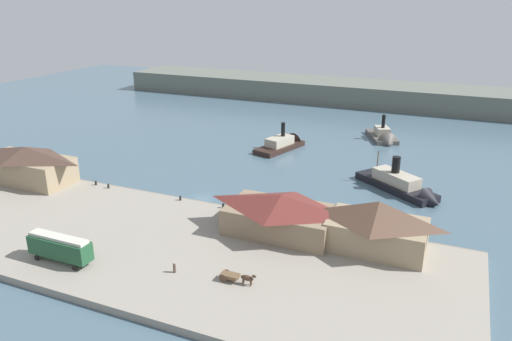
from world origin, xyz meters
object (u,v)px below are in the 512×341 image
at_px(horse_cart, 236,276).
at_px(ferry_departing_north, 384,138).
at_px(ferry_shed_west_terminal, 281,213).
at_px(ferry_outer_harbor, 404,187).
at_px(street_tram, 60,247).
at_px(ferry_shed_east_terminal, 377,225).
at_px(pedestrian_near_cart, 174,268).
at_px(ferry_shed_central_terminal, 27,164).
at_px(mooring_post_center_west, 96,183).
at_px(mooring_post_center_east, 180,198).
at_px(ferry_approaching_west, 285,144).
at_px(mooring_post_east, 223,206).
at_px(mooring_post_west, 108,186).

distance_m(horse_cart, ferry_departing_north, 87.12).
height_order(ferry_shed_west_terminal, ferry_outer_harbor, ferry_shed_west_terminal).
bearing_deg(ferry_outer_harbor, street_tram, -130.39).
bearing_deg(horse_cart, ferry_outer_harbor, 69.89).
relative_size(ferry_shed_east_terminal, pedestrian_near_cart, 9.38).
height_order(ferry_shed_central_terminal, street_tram, ferry_shed_central_terminal).
distance_m(mooring_post_center_west, ferry_departing_north, 82.45).
distance_m(mooring_post_center_east, ferry_approaching_west, 46.46).
height_order(ferry_shed_west_terminal, ferry_shed_east_terminal, ferry_shed_east_terminal).
bearing_deg(ferry_shed_west_terminal, mooring_post_east, 159.27).
height_order(mooring_post_west, ferry_outer_harbor, ferry_outer_harbor).
xyz_separation_m(ferry_shed_central_terminal, ferry_outer_harbor, (77.72, 29.08, -3.83)).
height_order(ferry_shed_central_terminal, ferry_shed_west_terminal, ferry_shed_central_terminal).
relative_size(pedestrian_near_cart, mooring_post_east, 1.90).
xyz_separation_m(street_tram, ferry_outer_harbor, (45.23, 53.18, -2.28)).
bearing_deg(street_tram, ferry_departing_north, 69.51).
distance_m(mooring_post_west, mooring_post_center_east, 17.84).
bearing_deg(ferry_departing_north, ferry_outer_harbor, -74.70).
height_order(ferry_shed_east_terminal, mooring_post_center_east, ferry_shed_east_terminal).
bearing_deg(mooring_post_center_west, mooring_post_center_east, 0.10).
height_order(horse_cart, mooring_post_west, horse_cart).
xyz_separation_m(mooring_post_east, ferry_outer_harbor, (31.20, 24.83, -0.16)).
xyz_separation_m(ferry_shed_east_terminal, mooring_post_center_west, (-61.83, 4.45, -3.82)).
distance_m(ferry_shed_west_terminal, horse_cart, 17.72).
distance_m(horse_cart, mooring_post_center_west, 50.48).
bearing_deg(ferry_shed_central_terminal, ferry_outer_harbor, 20.51).
height_order(mooring_post_center_west, ferry_outer_harbor, ferry_outer_harbor).
bearing_deg(pedestrian_near_cart, ferry_outer_harbor, 60.99).
height_order(street_tram, horse_cart, street_tram).
xyz_separation_m(mooring_post_center_east, mooring_post_east, (9.75, 0.07, 0.00)).
distance_m(horse_cart, ferry_approaching_west, 71.14).
xyz_separation_m(horse_cart, mooring_post_center_west, (-45.08, 22.72, -0.48)).
relative_size(mooring_post_west, ferry_departing_north, 0.05).
height_order(ferry_shed_central_terminal, ferry_shed_east_terminal, ferry_shed_east_terminal).
height_order(mooring_post_west, mooring_post_center_east, same).
bearing_deg(ferry_shed_east_terminal, mooring_post_center_east, 173.63).
relative_size(street_tram, horse_cart, 1.94).
height_order(mooring_post_center_east, mooring_post_center_west, same).
bearing_deg(ferry_shed_east_terminal, mooring_post_west, 176.02).
relative_size(mooring_post_center_east, ferry_departing_north, 0.05).
relative_size(ferry_shed_east_terminal, street_tram, 1.47).
bearing_deg(ferry_shed_central_terminal, mooring_post_center_east, 6.48).
relative_size(ferry_shed_west_terminal, mooring_post_west, 21.24).
height_order(ferry_shed_west_terminal, mooring_post_east, ferry_shed_west_terminal).
bearing_deg(mooring_post_east, mooring_post_west, -178.92).
height_order(ferry_shed_central_terminal, mooring_post_center_west, ferry_shed_central_terminal).
distance_m(ferry_approaching_west, ferry_outer_harbor, 41.16).
xyz_separation_m(mooring_post_east, ferry_departing_north, (20.48, 64.02, -0.62)).
bearing_deg(ferry_shed_west_terminal, mooring_post_west, 173.43).
relative_size(mooring_post_center_east, ferry_outer_harbor, 0.04).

